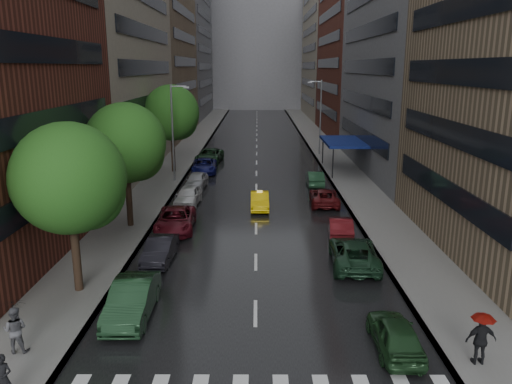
# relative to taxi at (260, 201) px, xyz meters

# --- Properties ---
(ground) EXTENTS (220.00, 220.00, 0.00)m
(ground) POSITION_rel_taxi_xyz_m (-0.27, -20.84, -0.65)
(ground) COLOR gray
(ground) RESTS_ON ground
(road) EXTENTS (14.00, 140.00, 0.01)m
(road) POSITION_rel_taxi_xyz_m (-0.27, 29.16, -0.65)
(road) COLOR black
(road) RESTS_ON ground
(sidewalk_left) EXTENTS (4.00, 140.00, 0.15)m
(sidewalk_left) POSITION_rel_taxi_xyz_m (-9.27, 29.16, -0.58)
(sidewalk_left) COLOR gray
(sidewalk_left) RESTS_ON ground
(sidewalk_right) EXTENTS (4.00, 140.00, 0.15)m
(sidewalk_right) POSITION_rel_taxi_xyz_m (8.73, 29.16, -0.58)
(sidewalk_right) COLOR gray
(sidewalk_right) RESTS_ON ground
(buildings_left) EXTENTS (8.00, 108.00, 38.00)m
(buildings_left) POSITION_rel_taxi_xyz_m (-15.27, 37.95, 15.34)
(buildings_left) COLOR maroon
(buildings_left) RESTS_ON ground
(buildings_right) EXTENTS (8.05, 109.10, 36.00)m
(buildings_right) POSITION_rel_taxi_xyz_m (14.73, 35.86, 14.38)
(buildings_right) COLOR #937A5B
(buildings_right) RESTS_ON ground
(building_far) EXTENTS (40.00, 14.00, 32.00)m
(building_far) POSITION_rel_taxi_xyz_m (-0.27, 97.16, 15.35)
(building_far) COLOR slate
(building_far) RESTS_ON ground
(tree_near) EXTENTS (5.21, 5.21, 8.31)m
(tree_near) POSITION_rel_taxi_xyz_m (-8.87, -14.73, 5.03)
(tree_near) COLOR #382619
(tree_near) RESTS_ON ground
(tree_mid) EXTENTS (5.32, 5.32, 8.48)m
(tree_mid) POSITION_rel_taxi_xyz_m (-8.87, -4.56, 5.15)
(tree_mid) COLOR #382619
(tree_mid) RESTS_ON ground
(tree_far) EXTENTS (5.64, 5.64, 8.99)m
(tree_far) POSITION_rel_taxi_xyz_m (-8.87, 13.63, 5.50)
(tree_far) COLOR #382619
(tree_far) RESTS_ON ground
(taxi) EXTENTS (1.43, 3.98, 1.30)m
(taxi) POSITION_rel_taxi_xyz_m (0.00, 0.00, 0.00)
(taxi) COLOR yellow
(taxi) RESTS_ON ground
(parked_cars_left) EXTENTS (3.16, 41.78, 1.60)m
(parked_cars_left) POSITION_rel_taxi_xyz_m (-5.67, 3.53, 0.10)
(parked_cars_left) COLOR #19371F
(parked_cars_left) RESTS_ON ground
(parked_cars_right) EXTENTS (2.84, 31.76, 1.49)m
(parked_cars_right) POSITION_rel_taxi_xyz_m (5.13, -6.40, 0.05)
(parked_cars_right) COLOR #1B3C1E
(parked_cars_right) RESTS_ON ground
(ped_bag_walker) EXTENTS (0.65, 0.46, 1.60)m
(ped_bag_walker) POSITION_rel_taxi_xyz_m (-8.38, -23.01, 0.27)
(ped_bag_walker) COLOR black
(ped_bag_walker) RESTS_ON sidewalk_left
(ped_black_umbrella) EXTENTS (0.96, 0.98, 2.09)m
(ped_black_umbrella) POSITION_rel_taxi_xyz_m (-9.32, -20.18, 0.72)
(ped_black_umbrella) COLOR #54545A
(ped_black_umbrella) RESTS_ON sidewalk_left
(ped_red_umbrella) EXTENTS (1.12, 0.82, 2.01)m
(ped_red_umbrella) POSITION_rel_taxi_xyz_m (7.91, -20.92, 0.68)
(ped_red_umbrella) COLOR black
(ped_red_umbrella) RESTS_ON sidewalk_right
(street_lamp_left) EXTENTS (1.74, 0.22, 9.00)m
(street_lamp_left) POSITION_rel_taxi_xyz_m (-7.99, 9.16, 4.24)
(street_lamp_left) COLOR gray
(street_lamp_left) RESTS_ON sidewalk_left
(street_lamp_right) EXTENTS (1.74, 0.22, 9.00)m
(street_lamp_right) POSITION_rel_taxi_xyz_m (7.45, 24.16, 4.24)
(street_lamp_right) COLOR gray
(street_lamp_right) RESTS_ON sidewalk_right
(awning) EXTENTS (4.00, 8.00, 3.12)m
(awning) POSITION_rel_taxi_xyz_m (8.71, 14.16, 2.48)
(awning) COLOR navy
(awning) RESTS_ON sidewalk_right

